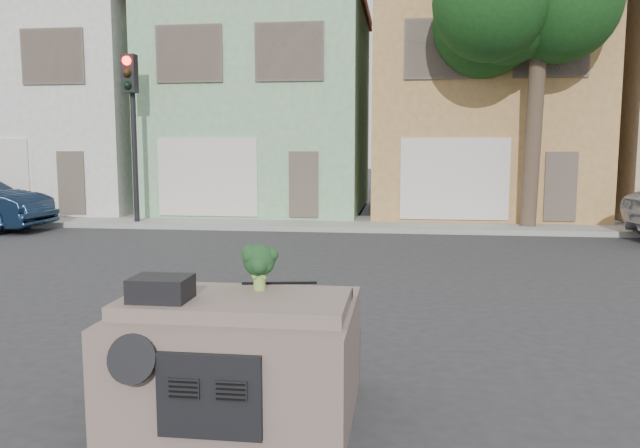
# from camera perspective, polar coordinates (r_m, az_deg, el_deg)

# --- Properties ---
(ground_plane) EXTENTS (120.00, 120.00, 0.00)m
(ground_plane) POSITION_cam_1_polar(r_m,az_deg,el_deg) (8.67, -2.13, -8.94)
(ground_plane) COLOR #303033
(ground_plane) RESTS_ON ground
(sidewalk) EXTENTS (40.00, 3.00, 0.15)m
(sidewalk) POSITION_cam_1_polar(r_m,az_deg,el_deg) (18.91, 3.13, 0.04)
(sidewalk) COLOR gray
(sidewalk) RESTS_ON ground
(townhouse_white) EXTENTS (7.20, 8.20, 7.55)m
(townhouse_white) POSITION_cam_1_polar(r_m,az_deg,el_deg) (25.91, -21.50, 9.66)
(townhouse_white) COLOR silver
(townhouse_white) RESTS_ON ground
(townhouse_mint) EXTENTS (7.20, 8.20, 7.55)m
(townhouse_mint) POSITION_cam_1_polar(r_m,az_deg,el_deg) (23.28, -4.82, 10.47)
(townhouse_mint) COLOR #87B785
(townhouse_mint) RESTS_ON ground
(townhouse_tan) EXTENTS (7.20, 8.20, 7.55)m
(townhouse_tan) POSITION_cam_1_polar(r_m,az_deg,el_deg) (22.91, 14.16, 10.34)
(townhouse_tan) COLOR #B3864D
(townhouse_tan) RESTS_ON ground
(traffic_signal) EXTENTS (0.40, 0.40, 5.10)m
(traffic_signal) POSITION_cam_1_polar(r_m,az_deg,el_deg) (19.39, -16.74, 7.26)
(traffic_signal) COLOR black
(traffic_signal) RESTS_ON ground
(tree_near) EXTENTS (4.40, 4.00, 8.50)m
(tree_near) POSITION_cam_1_polar(r_m,az_deg,el_deg) (18.47, 19.10, 12.48)
(tree_near) COLOR #143913
(tree_near) RESTS_ON ground
(car_dashboard) EXTENTS (2.00, 1.80, 1.12)m
(car_dashboard) POSITION_cam_1_polar(r_m,az_deg,el_deg) (5.70, -7.25, -11.73)
(car_dashboard) COLOR #756259
(car_dashboard) RESTS_ON ground
(instrument_hump) EXTENTS (0.48, 0.38, 0.20)m
(instrument_hump) POSITION_cam_1_polar(r_m,az_deg,el_deg) (5.38, -14.33, -5.74)
(instrument_hump) COLOR black
(instrument_hump) RESTS_ON car_dashboard
(wiper_arm) EXTENTS (0.69, 0.15, 0.02)m
(wiper_arm) POSITION_cam_1_polar(r_m,az_deg,el_deg) (5.84, -3.73, -5.40)
(wiper_arm) COLOR black
(wiper_arm) RESTS_ON car_dashboard
(broccoli) EXTENTS (0.44, 0.44, 0.42)m
(broccoli) POSITION_cam_1_polar(r_m,az_deg,el_deg) (5.59, -5.58, -3.91)
(broccoli) COLOR #163518
(broccoli) RESTS_ON car_dashboard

